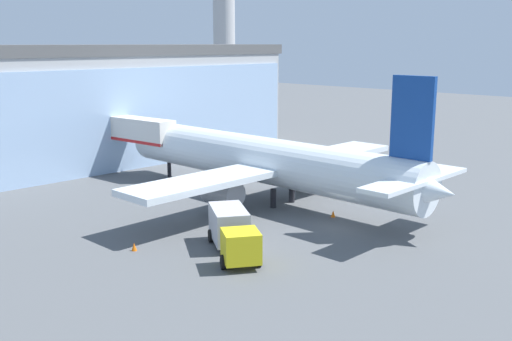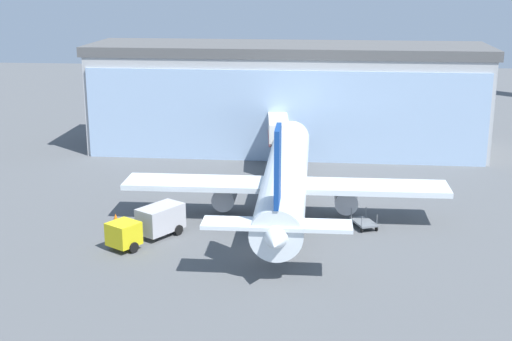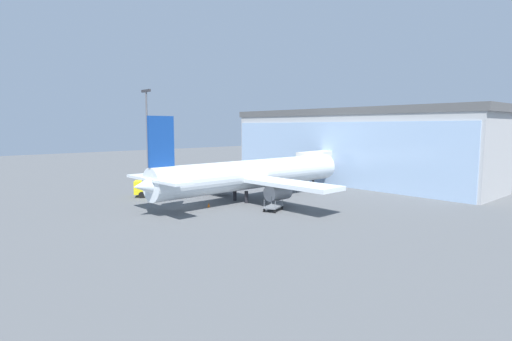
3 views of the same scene
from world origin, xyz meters
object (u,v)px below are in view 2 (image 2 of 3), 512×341
baggage_cart (364,222)px  safety_cone_nose (281,240)px  airplane (285,178)px  jet_bridge (278,126)px  catering_truck (149,224)px  safety_cone_wingtip (116,216)px

baggage_cart → safety_cone_nose: baggage_cart is taller
airplane → jet_bridge: bearing=5.4°
safety_cone_nose → catering_truck: bearing=-178.9°
airplane → safety_cone_wingtip: airplane is taller
jet_bridge → safety_cone_wingtip: size_ratio=21.70×
safety_cone_nose → safety_cone_wingtip: 16.27m
baggage_cart → safety_cone_wingtip: size_ratio=5.81×
airplane → safety_cone_nose: airplane is taller
jet_bridge → airplane: 18.04m
baggage_cart → safety_cone_nose: 8.41m
jet_bridge → catering_truck: bearing=154.9°
airplane → safety_cone_nose: (0.06, -7.37, -3.27)m
airplane → baggage_cart: (7.17, -2.89, -3.04)m
jet_bridge → catering_truck: 27.35m
safety_cone_wingtip → airplane: bearing=9.7°
catering_truck → safety_cone_nose: catering_truck is taller
airplane → safety_cone_wingtip: size_ratio=64.50×
catering_truck → safety_cone_nose: bearing=124.0°
baggage_cart → safety_cone_nose: (-7.11, -4.48, -0.23)m
catering_truck → jet_bridge: bearing=-167.2°
airplane → catering_truck: 13.64m
airplane → baggage_cart: 8.31m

